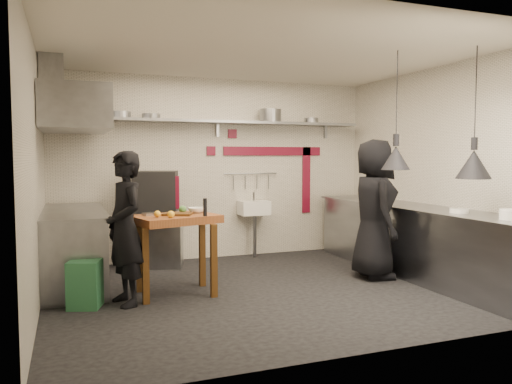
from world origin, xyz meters
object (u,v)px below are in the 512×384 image
object	(u,v)px
combi_oven	(156,191)
green_bin	(85,284)
prep_table	(176,255)
oven_stand	(157,238)
chef_left	(125,228)
chef_right	(374,209)

from	to	relation	value
combi_oven	green_bin	size ratio (longest dim) A/B	1.20
combi_oven	prep_table	size ratio (longest dim) A/B	0.65
oven_stand	prep_table	bearing A→B (deg)	-76.44
chef_left	green_bin	bearing A→B (deg)	-110.67
combi_oven	chef_left	size ratio (longest dim) A/B	0.36
green_bin	combi_oven	bearing A→B (deg)	59.13
chef_left	oven_stand	bearing A→B (deg)	145.38
oven_stand	combi_oven	bearing A→B (deg)	-92.02
oven_stand	chef_right	world-z (taller)	chef_right
green_bin	chef_left	size ratio (longest dim) A/B	0.30
green_bin	chef_right	world-z (taller)	chef_right
combi_oven	chef_right	size ratio (longest dim) A/B	0.33
oven_stand	prep_table	world-z (taller)	prep_table
chef_left	chef_right	bearing A→B (deg)	76.45
oven_stand	chef_left	size ratio (longest dim) A/B	0.48
chef_right	chef_left	bearing A→B (deg)	104.39
prep_table	chef_left	world-z (taller)	chef_left
combi_oven	prep_table	distance (m)	1.69
prep_table	chef_right	world-z (taller)	chef_right
combi_oven	chef_right	world-z (taller)	chef_right
combi_oven	chef_left	distance (m)	1.89
chef_left	chef_right	xyz separation A→B (m)	(3.18, 0.10, 0.08)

